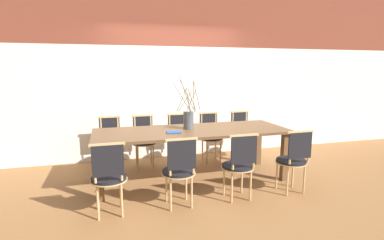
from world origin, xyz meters
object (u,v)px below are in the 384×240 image
(chair_near_center, at_px, (239,163))
(vase_centerpiece, at_px, (188,119))
(book_stack, at_px, (174,132))
(chair_far_center, at_px, (179,137))
(dining_table, at_px, (192,135))

(chair_near_center, xyz_separation_m, vase_centerpiece, (-0.42, 0.93, 0.44))
(chair_near_center, xyz_separation_m, book_stack, (-0.69, 0.72, 0.30))
(chair_far_center, bearing_deg, book_stack, 72.94)
(book_stack, bearing_deg, chair_near_center, -45.90)
(vase_centerpiece, height_order, book_stack, vase_centerpiece)
(chair_near_center, bearing_deg, book_stack, 134.10)
(vase_centerpiece, bearing_deg, dining_table, -65.26)
(chair_far_center, distance_m, vase_centerpiece, 0.90)
(dining_table, relative_size, chair_far_center, 3.24)
(chair_near_center, height_order, book_stack, chair_near_center)
(dining_table, bearing_deg, chair_near_center, -65.86)
(dining_table, relative_size, book_stack, 13.38)
(dining_table, xyz_separation_m, book_stack, (-0.31, -0.14, 0.09))
(chair_near_center, height_order, vase_centerpiece, vase_centerpiece)
(chair_near_center, distance_m, vase_centerpiece, 1.11)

